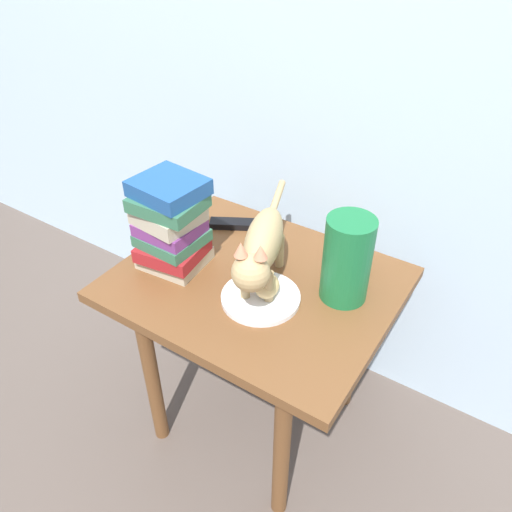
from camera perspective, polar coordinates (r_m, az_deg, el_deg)
name	(u,v)px	position (r m, az deg, el deg)	size (l,w,h in m)	color
ground_plane	(256,416)	(1.79, 0.00, -17.59)	(6.00, 6.00, 0.00)	brown
back_panel	(342,47)	(1.45, 9.70, 22.25)	(4.00, 0.04, 2.20)	silver
side_table	(256,305)	(1.41, 0.00, -5.57)	(0.72, 0.59, 0.60)	brown
plate	(261,297)	(1.28, 0.53, -4.71)	(0.20, 0.20, 0.01)	white
bread_roll	(267,286)	(1.27, 1.27, -3.42)	(0.08, 0.06, 0.05)	#E0BC7A
cat	(261,247)	(1.24, 0.61, 1.03)	(0.21, 0.45, 0.23)	tan
book_stack	(171,225)	(1.34, -9.61, 3.48)	(0.19, 0.18, 0.26)	#BCB299
green_vase	(347,260)	(1.25, 10.24, -0.40)	(0.12, 0.12, 0.23)	#196B38
candle_jar	(357,255)	(1.40, 11.30, 0.07)	(0.07, 0.07, 0.08)	silver
tv_remote	(234,224)	(1.55, -2.44, 3.64)	(0.15, 0.04, 0.02)	black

